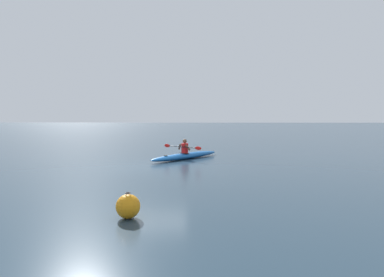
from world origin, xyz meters
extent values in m
plane|color=#233847|center=(0.00, 0.00, 0.00)|extent=(160.00, 160.00, 0.00)
ellipsoid|color=#1959A5|center=(-1.11, -2.53, 0.16)|extent=(3.48, 4.05, 0.31)
torus|color=black|center=(-1.02, -2.42, 0.29)|extent=(0.75, 0.75, 0.04)
cylinder|color=black|center=(-0.20, -1.42, 0.30)|extent=(0.18, 0.18, 0.02)
cylinder|color=red|center=(-1.05, -2.46, 0.55)|extent=(0.35, 0.35, 0.49)
sphere|color=brown|center=(-1.05, -2.46, 0.91)|extent=(0.21, 0.21, 0.21)
cylinder|color=black|center=(-0.93, -2.31, 0.63)|extent=(1.63, 1.35, 0.03)
ellipsoid|color=red|center=(-1.73, -1.64, 0.63)|extent=(0.33, 0.29, 0.17)
ellipsoid|color=red|center=(-0.12, -2.97, 0.63)|extent=(0.33, 0.29, 0.17)
cylinder|color=brown|center=(-1.21, -2.23, 0.61)|extent=(0.32, 0.16, 0.34)
cylinder|color=brown|center=(-0.79, -2.57, 0.61)|extent=(0.20, 0.31, 0.34)
sphere|color=orange|center=(-0.30, 7.35, 0.26)|extent=(0.53, 0.53, 0.53)
torus|color=#333338|center=(-0.30, 7.35, 0.56)|extent=(0.12, 0.12, 0.02)
camera|label=1|loc=(-1.87, 14.50, 2.24)|focal=31.87mm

